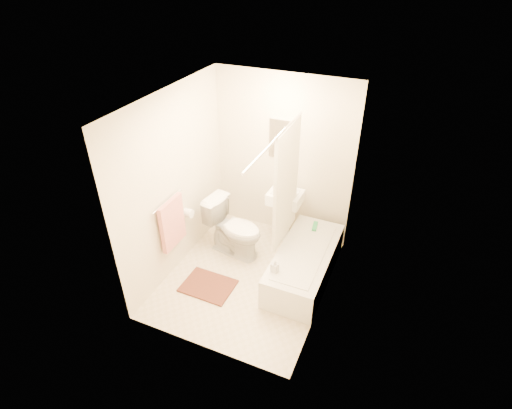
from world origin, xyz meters
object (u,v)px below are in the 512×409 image
at_px(toilet, 235,228).
at_px(sink, 285,214).
at_px(bath_mat, 208,286).
at_px(soap_bottle, 275,266).
at_px(bathtub, 304,264).

xyz_separation_m(toilet, sink, (0.55, 0.54, 0.05)).
xyz_separation_m(bath_mat, soap_bottle, (0.85, 0.17, 0.50)).
bearing_deg(toilet, soap_bottle, -117.59).
xyz_separation_m(toilet, bathtub, (1.06, -0.11, -0.19)).
relative_size(sink, soap_bottle, 5.21).
bearing_deg(sink, toilet, -134.56).
height_order(bath_mat, soap_bottle, soap_bottle).
relative_size(bathtub, bath_mat, 2.33).
bearing_deg(bath_mat, toilet, 89.17).
xyz_separation_m(sink, bath_mat, (-0.56, -1.32, -0.44)).
xyz_separation_m(bathtub, soap_bottle, (-0.23, -0.50, 0.30)).
height_order(toilet, soap_bottle, toilet).
bearing_deg(sink, bathtub, -50.75).
distance_m(sink, bathtub, 0.86).
xyz_separation_m(toilet, soap_bottle, (0.83, -0.61, 0.11)).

